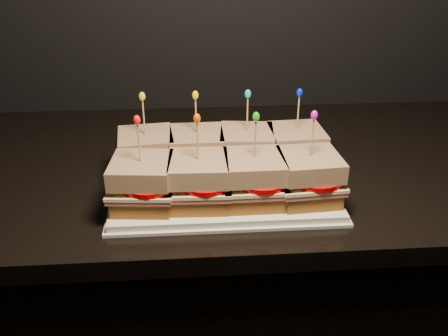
{
  "coord_description": "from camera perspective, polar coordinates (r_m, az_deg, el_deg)",
  "views": [
    {
      "loc": [
        -0.55,
        0.7,
        1.4
      ],
      "look_at": [
        -0.49,
        1.52,
        0.97
      ],
      "focal_mm": 40.0,
      "sensor_mm": 36.0,
      "label": 1
    }
  ],
  "objects": [
    {
      "name": "sandwich_6_pick",
      "position": [
        0.85,
        3.6,
        3.04
      ],
      "size": [
        0.0,
        0.0,
        0.09
      ],
      "primitive_type": "cylinder",
      "color": "tan",
      "rests_on": "sandwich_6_bread_top"
    },
    {
      "name": "sandwich_0_tomato",
      "position": [
        0.98,
        -8.17,
        1.64
      ],
      "size": [
        0.1,
        0.1,
        0.01
      ],
      "primitive_type": "cylinder",
      "color": "#C70508",
      "rests_on": "sandwich_0_cheese"
    },
    {
      "name": "sandwich_5_pick",
      "position": [
        0.84,
        -3.03,
        2.84
      ],
      "size": [
        0.0,
        0.0,
        0.09
      ],
      "primitive_type": "cylinder",
      "color": "tan",
      "rests_on": "sandwich_5_bread_top"
    },
    {
      "name": "sandwich_2_cheese",
      "position": [
        0.99,
        2.59,
        1.75
      ],
      "size": [
        0.12,
        0.12,
        0.01
      ],
      "primitive_type": "cube",
      "rotation": [
        0.0,
        0.0,
        -0.1
      ],
      "color": "#FFF1A6",
      "rests_on": "sandwich_2_ham"
    },
    {
      "name": "sandwich_4_tomato",
      "position": [
        0.87,
        -8.58,
        -1.69
      ],
      "size": [
        0.1,
        0.1,
        0.01
      ],
      "primitive_type": "cylinder",
      "color": "#C70508",
      "rests_on": "sandwich_4_cheese"
    },
    {
      "name": "sandwich_3_frill",
      "position": [
        0.96,
        8.64,
        8.52
      ],
      "size": [
        0.01,
        0.01,
        0.02
      ],
      "primitive_type": "ellipsoid",
      "color": "#051AD4",
      "rests_on": "sandwich_3_pick"
    },
    {
      "name": "sandwich_4_bread_top",
      "position": [
        0.87,
        -9.45,
        -0.25
      ],
      "size": [
        0.11,
        0.11,
        0.03
      ],
      "primitive_type": "cube",
      "rotation": [
        0.0,
        0.0,
        -0.09
      ],
      "color": "#56260B",
      "rests_on": "sandwich_4_tomato"
    },
    {
      "name": "sandwich_7_ham",
      "position": [
        0.9,
        9.61,
        -1.67
      ],
      "size": [
        0.12,
        0.11,
        0.01
      ],
      "primitive_type": "cube",
      "rotation": [
        0.0,
        0.0,
        0.07
      ],
      "color": "#BD5E52",
      "rests_on": "sandwich_7_bread_bot"
    },
    {
      "name": "sandwich_5_bread_bot",
      "position": [
        0.89,
        -2.88,
        -3.15
      ],
      "size": [
        0.1,
        0.1,
        0.03
      ],
      "primitive_type": "cube",
      "rotation": [
        0.0,
        0.0,
        -0.04
      ],
      "color": "brown",
      "rests_on": "platter"
    },
    {
      "name": "granite_slab",
      "position": [
        1.09,
        -4.59,
        -0.12
      ],
      "size": [
        2.64,
        0.68,
        0.04
      ],
      "primitive_type": "cube",
      "color": "black",
      "rests_on": "cabinet"
    },
    {
      "name": "sandwich_2_bread_top",
      "position": [
        0.97,
        2.62,
        3.31
      ],
      "size": [
        0.11,
        0.11,
        0.03
      ],
      "primitive_type": "cube",
      "rotation": [
        0.0,
        0.0,
        -0.1
      ],
      "color": "#56260B",
      "rests_on": "sandwich_2_tomato"
    },
    {
      "name": "sandwich_6_frill",
      "position": [
        0.83,
        3.69,
        5.87
      ],
      "size": [
        0.01,
        0.01,
        0.02
      ],
      "primitive_type": "ellipsoid",
      "color": "#1CAD15",
      "rests_on": "sandwich_6_pick"
    },
    {
      "name": "sandwich_3_tomato",
      "position": [
        1.0,
        8.93,
        2.17
      ],
      "size": [
        0.1,
        0.1,
        0.01
      ],
      "primitive_type": "cylinder",
      "color": "#C70508",
      "rests_on": "sandwich_3_cheese"
    },
    {
      "name": "sandwich_1_ham",
      "position": [
        0.98,
        -3.1,
        1.2
      ],
      "size": [
        0.11,
        0.11,
        0.01
      ],
      "primitive_type": "cube",
      "rotation": [
        0.0,
        0.0,
        0.01
      ],
      "color": "#BD5E52",
      "rests_on": "sandwich_1_bread_bot"
    },
    {
      "name": "sandwich_6_cheese",
      "position": [
        0.88,
        3.45,
        -1.52
      ],
      "size": [
        0.11,
        0.11,
        0.01
      ],
      "primitive_type": "cube",
      "rotation": [
        0.0,
        0.0,
        0.01
      ],
      "color": "#FFF1A6",
      "rests_on": "sandwich_6_ham"
    },
    {
      "name": "sandwich_0_pick",
      "position": [
        0.95,
        -9.14,
        5.53
      ],
      "size": [
        0.0,
        0.0,
        0.09
      ],
      "primitive_type": "cylinder",
      "color": "tan",
      "rests_on": "sandwich_0_bread_top"
    },
    {
      "name": "sandwich_3_bread_top",
      "position": [
        0.99,
        8.27,
        3.45
      ],
      "size": [
        0.11,
        0.11,
        0.03
      ],
      "primitive_type": "cube",
      "rotation": [
        0.0,
        0.0,
        0.05
      ],
      "color": "#56260B",
      "rests_on": "sandwich_3_tomato"
    },
    {
      "name": "platter_rim",
      "position": [
        0.96,
        0.0,
        -2.77
      ],
      "size": [
        0.42,
        0.27,
        0.01
      ],
      "primitive_type": "cube",
      "color": "white",
      "rests_on": "granite_slab"
    },
    {
      "name": "sandwich_7_frill",
      "position": [
        0.85,
        10.28,
        5.96
      ],
      "size": [
        0.01,
        0.01,
        0.02
      ],
      "primitive_type": "ellipsoid",
      "color": "#D111CB",
      "rests_on": "sandwich_7_pick"
    },
    {
      "name": "sandwich_6_tomato",
      "position": [
        0.88,
        4.3,
        -1.25
      ],
      "size": [
        0.1,
        0.1,
        0.01
      ],
      "primitive_type": "cylinder",
      "color": "#C70508",
      "rests_on": "sandwich_6_cheese"
    },
    {
      "name": "sandwich_3_cheese",
      "position": [
        1.0,
        8.16,
        1.91
      ],
      "size": [
        0.12,
        0.11,
        0.01
      ],
      "primitive_type": "cube",
      "rotation": [
        0.0,
        0.0,
        0.05
      ],
      "color": "#FFF1A6",
      "rests_on": "sandwich_3_ham"
    },
    {
      "name": "sandwich_2_bread_bot",
      "position": [
        1.0,
        2.56,
        0.45
      ],
      "size": [
        0.11,
        0.11,
        0.03
      ],
      "primitive_type": "cube",
      "rotation": [
        0.0,
        0.0,
        -0.1
      ],
      "color": "brown",
      "rests_on": "platter"
    },
    {
      "name": "sandwich_5_cheese",
      "position": [
        0.88,
        -2.91,
        -1.75
      ],
      "size": [
        0.12,
        0.11,
        0.01
      ],
      "primitive_type": "cube",
      "rotation": [
        0.0,
        0.0,
        -0.04
      ],
      "color": "#FFF1A6",
      "rests_on": "sandwich_5_ham"
    },
    {
      "name": "sandwich_4_frill",
      "position": [
        0.83,
        -9.93,
        5.43
      ],
      "size": [
        0.01,
        0.01,
        0.02
      ],
      "primitive_type": "ellipsoid",
      "color": "red",
      "rests_on": "sandwich_4_pick"
    },
    {
      "name": "sandwich_2_tomato",
      "position": [
        0.98,
        3.33,
        2.01
      ],
      "size": [
        0.1,
        0.1,
        0.01
      ],
      "primitive_type": "cylinder",
      "color": "#C70508",
      "rests_on": "sandwich_2_cheese"
    },
    {
      "name": "sandwich_0_bread_bot",
      "position": [
        1.0,
        -8.72,
        0.07
      ],
      "size": [
        0.11,
        0.11,
        0.03
      ],
      "primitive_type": "cube",
      "rotation": [
        0.0,
        0.0,
        0.1
      ],
      "color": "brown",
      "rests_on": "platter"
    },
    {
      "name": "sandwich_3_pick",
      "position": [
        0.97,
        8.45,
        6.01
      ],
      "size": [
        0.0,
        0.0,
        0.09
      ],
      "primitive_type": "cylinder",
      "color": "tan",
      "rests_on": "sandwich_3_bread_top"
    },
    {
      "name": "sandwich_0_bread_top",
      "position": [
        0.97,
        -8.94,
        2.93
      ],
      "size": [
        0.11,
        0.11,
        0.03
      ],
      "primitive_type": "cube",
      "rotation": [
        0.0,
        0.0,
        0.1
      ],
      "color": "#56260B",
      "rests_on": "sandwich_0_tomato"
    },
    {
      "name": "sandwich_0_ham",
      "position": [
        0.99,
        -8.79,
        1.0
      ],
      "size": [
        0.12,
        0.12,
        0.01
      ],
      "primitive_type": "cube",
      "rotation": [
        0.0,
        0.0,
        0.1
      ],
      "color": "#BD5E52",
      "rests_on": "sandwich_0_bread_bot"
    },
    {
      "name": "sandwich_6_bread_top",
      "position": [
        0.87,
        3.51,
        0.18
      ],
      "size": [
        0.1,
        0.1,
        0.03
      ],
      "primitive_type": "cube",
      "rotation": [
        0.0,
        0.0,
        0.01
      ],
      "color": "#56260B",
      "rests_on": "sandwich_6_tomato"
    },
    {
      "name": "sandwich_7_tomato",
      "position": [
        0.9,
        10.52,
        -1.01
      ],
      "size": [
        0.1,
        0.1,
        0.01
      ],
      "primitive_type": "cylinder",
      "color": "#C70508",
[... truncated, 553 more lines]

